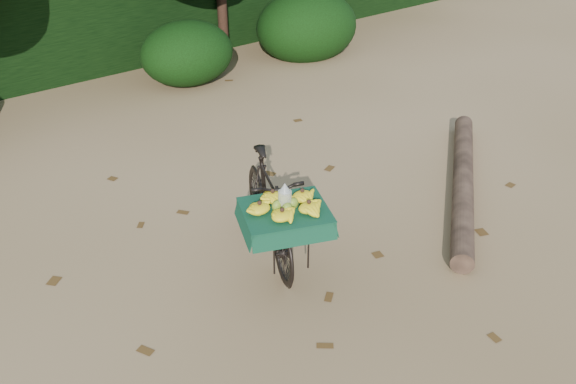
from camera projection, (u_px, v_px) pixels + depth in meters
ground at (264, 232)px, 6.50m from camera, size 80.00×80.00×0.00m
vendor_bicycle at (269, 207)px, 5.94m from camera, size 1.21×1.87×1.04m
fallen_log at (463, 181)px, 7.19m from camera, size 2.69×2.24×0.24m
hedge_backdrop at (49, 17)px, 10.32m from camera, size 26.00×1.80×1.80m
bush_clumps at (130, 69)px, 9.45m from camera, size 8.80×1.70×0.90m
leaf_litter at (231, 205)px, 6.94m from camera, size 7.00×7.30×0.01m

